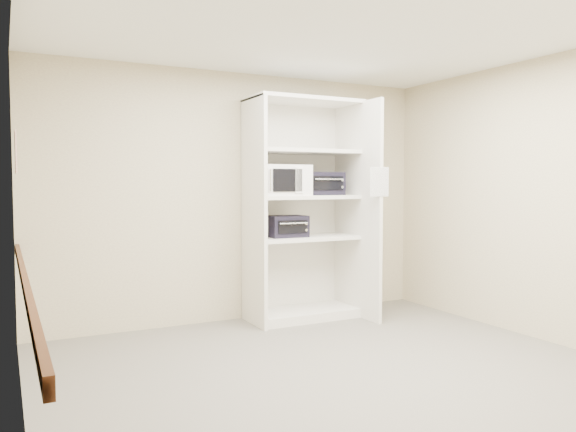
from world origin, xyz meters
name	(u,v)px	position (x,y,z in m)	size (l,w,h in m)	color
floor	(337,372)	(0.00, 0.00, 0.00)	(4.50, 4.00, 0.01)	#655F56
ceiling	(338,27)	(0.00, 0.00, 2.70)	(4.50, 4.00, 0.01)	white
wall_back	(241,197)	(0.00, 2.00, 1.35)	(4.50, 0.02, 2.70)	beige
wall_front	(566,216)	(0.00, -2.00, 1.35)	(4.50, 0.02, 2.70)	beige
wall_left	(19,208)	(-2.25, 0.00, 1.35)	(0.02, 4.00, 2.70)	beige
wall_right	(536,199)	(2.25, 0.00, 1.35)	(0.02, 4.00, 2.70)	beige
shelving_unit	(307,217)	(0.67, 1.70, 1.13)	(1.24, 0.92, 2.42)	silver
microwave	(281,180)	(0.32, 1.65, 1.53)	(0.54, 0.41, 0.33)	white
toaster_oven_upper	(321,184)	(0.85, 1.70, 1.50)	(0.44, 0.33, 0.26)	black
toaster_oven_lower	(286,226)	(0.40, 1.69, 1.04)	(0.41, 0.31, 0.23)	black
paper_sign	(379,182)	(1.19, 1.07, 1.52)	(0.24, 0.01, 0.30)	white
chair_rail	(25,282)	(-2.23, 0.00, 0.90)	(0.04, 3.98, 0.08)	#371A0C
wall_poster	(16,152)	(-2.24, 0.94, 1.73)	(0.01, 0.23, 0.32)	white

